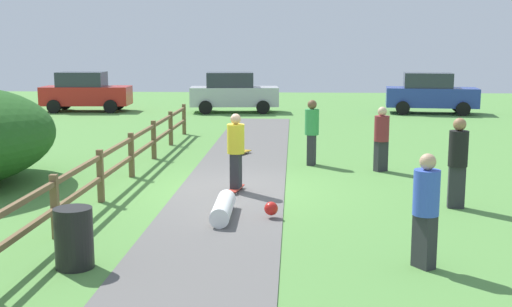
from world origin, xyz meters
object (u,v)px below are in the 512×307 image
at_px(skater_fallen, 227,208).
at_px(bystander_black, 458,158).
at_px(parked_car_silver, 233,92).
at_px(parked_car_red, 85,92).
at_px(bystander_blue, 426,206).
at_px(skateboard_loose, 242,152).
at_px(skater_riding, 236,149).
at_px(trash_bin, 74,238).
at_px(bystander_green, 312,129).
at_px(bystander_maroon, 381,136).
at_px(parked_car_blue, 430,93).

bearing_deg(skater_fallen, bystander_black, 13.36).
height_order(parked_car_silver, parked_car_red, same).
distance_m(skater_fallen, bystander_blue, 4.11).
height_order(skateboard_loose, parked_car_silver, parked_car_silver).
bearing_deg(skater_riding, trash_bin, -111.00).
bearing_deg(parked_car_red, bystander_black, -53.56).
bearing_deg(skater_fallen, parked_car_silver, 95.00).
distance_m(trash_bin, parked_car_silver, 22.09).
height_order(bystander_green, parked_car_red, parked_car_red).
distance_m(trash_bin, bystander_maroon, 9.40).
bearing_deg(skateboard_loose, bystander_maroon, -30.59).
relative_size(skater_riding, parked_car_red, 0.40).
bearing_deg(bystander_blue, skater_riding, 124.06).
bearing_deg(skater_fallen, bystander_blue, -38.71).
bearing_deg(bystander_maroon, skater_riding, -143.10).
bearing_deg(bystander_maroon, bystander_blue, -92.60).
relative_size(bystander_maroon, parked_car_silver, 0.39).
relative_size(skater_fallen, bystander_black, 0.87).
relative_size(skateboard_loose, bystander_black, 0.44).
xyz_separation_m(skateboard_loose, bystander_blue, (3.44, -9.58, 0.85)).
xyz_separation_m(skater_riding, bystander_green, (1.75, 3.42, -0.00)).
bearing_deg(trash_bin, skateboard_loose, 80.43).
bearing_deg(skateboard_loose, skater_riding, -86.97).
xyz_separation_m(skateboard_loose, parked_car_silver, (-1.40, 12.20, 0.87)).
height_order(skater_fallen, parked_car_silver, parked_car_silver).
height_order(skater_fallen, skateboard_loose, skater_fallen).
xyz_separation_m(trash_bin, bystander_green, (3.68, 8.43, 0.53)).
bearing_deg(skateboard_loose, parked_car_red, 125.33).
relative_size(parked_car_silver, parked_car_red, 1.01).
bearing_deg(parked_car_red, bystander_green, -52.03).
height_order(bystander_green, bystander_blue, bystander_green).
bearing_deg(parked_car_silver, bystander_maroon, -70.27).
bearing_deg(bystander_green, skater_riding, -117.14).
xyz_separation_m(bystander_blue, parked_car_blue, (4.53, 21.79, 0.02)).
bearing_deg(skater_riding, parked_car_blue, 65.70).
xyz_separation_m(bystander_maroon, parked_car_silver, (-5.17, 14.43, 0.04)).
distance_m(skateboard_loose, bystander_maroon, 4.46).
xyz_separation_m(bystander_black, parked_car_silver, (-6.18, 18.18, -0.05)).
xyz_separation_m(trash_bin, parked_car_red, (-6.98, 22.08, 0.51)).
bearing_deg(bystander_maroon, trash_bin, -125.41).
relative_size(parked_car_blue, parked_car_silver, 1.01).
relative_size(skater_fallen, parked_car_red, 0.37).
relative_size(trash_bin, parked_car_silver, 0.21).
distance_m(skater_fallen, bystander_black, 4.69).
xyz_separation_m(parked_car_silver, parked_car_red, (-7.25, 0.00, 0.00)).
height_order(skater_fallen, parked_car_red, parked_car_red).
distance_m(bystander_maroon, parked_car_red, 19.04).
height_order(skateboard_loose, bystander_black, bystander_black).
bearing_deg(parked_car_blue, bystander_blue, -101.74).
xyz_separation_m(bystander_black, bystander_blue, (-1.34, -3.60, -0.07)).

